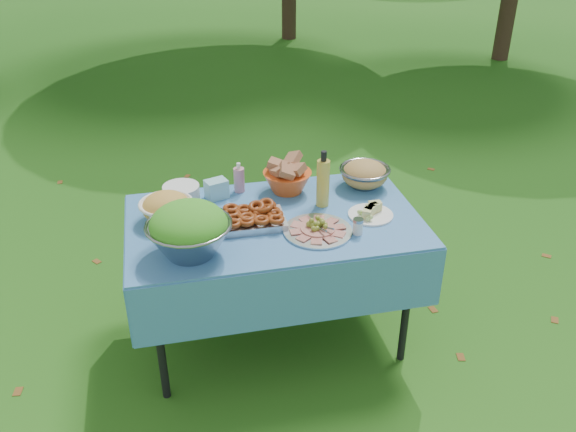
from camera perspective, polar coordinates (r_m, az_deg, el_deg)
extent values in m
plane|color=#0D370A|center=(3.50, -1.16, -11.16)|extent=(80.00, 80.00, 0.00)
cube|color=#72ABDB|center=(3.26, -1.23, -6.10)|extent=(1.46, 0.86, 0.76)
cylinder|color=white|center=(3.27, -9.95, 2.18)|extent=(0.25, 0.25, 0.08)
cube|color=#91D7E3|center=(3.26, -6.71, 2.52)|extent=(0.13, 0.11, 0.10)
cylinder|color=#CC8297|center=(3.30, -4.61, 3.63)|extent=(0.07, 0.07, 0.17)
cube|color=silver|center=(3.00, -3.29, -0.17)|extent=(0.31, 0.22, 0.07)
cylinder|color=silver|center=(2.93, 2.82, -0.86)|extent=(0.34, 0.34, 0.08)
cylinder|color=gold|center=(3.12, 3.30, 3.51)|extent=(0.08, 0.08, 0.30)
cylinder|color=white|center=(3.10, 7.76, 0.54)|extent=(0.25, 0.25, 0.06)
cylinder|color=silver|center=(2.94, 6.56, -0.97)|extent=(0.06, 0.06, 0.08)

